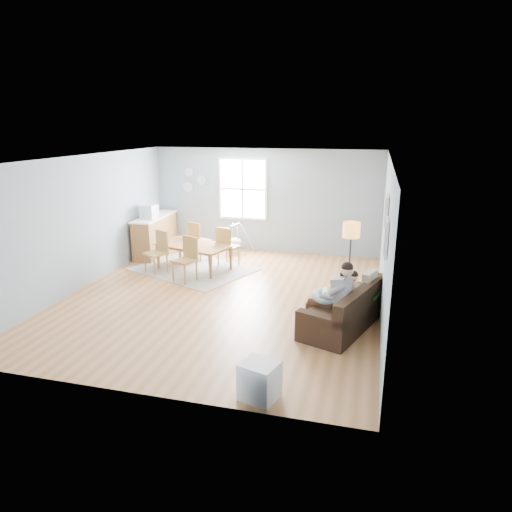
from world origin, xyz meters
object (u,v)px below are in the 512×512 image
(counter, at_px, (156,235))
(storage_cube, at_px, (259,381))
(father, at_px, (334,294))
(chair_ne, at_px, (226,244))
(toddler, at_px, (348,288))
(chair_sw, at_px, (159,249))
(baby_swing, at_px, (235,241))
(sofa, at_px, (346,313))
(chair_se, at_px, (187,256))
(monitor, at_px, (149,212))
(chair_nw, at_px, (198,238))
(dining_table, at_px, (193,257))
(floor_lamp, at_px, (351,237))

(counter, bearing_deg, storage_cube, -53.35)
(father, relative_size, chair_ne, 1.26)
(father, distance_m, counter, 6.08)
(toddler, height_order, chair_sw, chair_sw)
(father, relative_size, baby_swing, 1.30)
(father, xyz_separation_m, chair_ne, (-2.80, 2.95, -0.10))
(sofa, bearing_deg, chair_se, 155.93)
(sofa, distance_m, monitor, 5.99)
(chair_nw, bearing_deg, dining_table, -76.42)
(baby_swing, bearing_deg, storage_cube, -70.24)
(sofa, height_order, chair_nw, chair_nw)
(toddler, bearing_deg, monitor, 151.26)
(chair_sw, bearing_deg, chair_se, -22.77)
(father, distance_m, monitor, 5.89)
(floor_lamp, height_order, chair_ne, floor_lamp)
(dining_table, distance_m, chair_se, 0.83)
(storage_cube, bearing_deg, floor_lamp, 76.20)
(dining_table, bearing_deg, floor_lamp, -1.32)
(dining_table, relative_size, monitor, 4.47)
(monitor, bearing_deg, toddler, -28.74)
(floor_lamp, xyz_separation_m, chair_sw, (-4.31, 0.78, -0.74))
(dining_table, xyz_separation_m, counter, (-1.45, 1.01, 0.21))
(sofa, distance_m, floor_lamp, 1.54)
(floor_lamp, relative_size, chair_se, 1.61)
(sofa, distance_m, storage_cube, 2.53)
(father, xyz_separation_m, storage_cube, (-0.70, -2.15, -0.41))
(sofa, height_order, counter, counter)
(baby_swing, bearing_deg, floor_lamp, -41.21)
(chair_se, distance_m, baby_swing, 2.32)
(chair_nw, height_order, counter, counter)
(sofa, relative_size, monitor, 5.26)
(toddler, height_order, floor_lamp, floor_lamp)
(chair_nw, relative_size, chair_ne, 1.00)
(chair_se, relative_size, counter, 0.53)
(chair_sw, xyz_separation_m, chair_se, (0.85, -0.36, 0.00))
(monitor, bearing_deg, father, -33.15)
(sofa, relative_size, baby_swing, 2.13)
(floor_lamp, distance_m, dining_table, 3.96)
(toddler, distance_m, chair_se, 3.76)
(chair_sw, bearing_deg, chair_nw, 67.67)
(father, relative_size, chair_se, 1.26)
(toddler, relative_size, storage_cube, 1.46)
(counter, bearing_deg, monitor, -85.17)
(floor_lamp, xyz_separation_m, baby_swing, (-3.09, 2.71, -0.94))
(floor_lamp, bearing_deg, toddler, -87.84)
(sofa, distance_m, chair_ne, 4.07)
(sofa, bearing_deg, storage_cube, -110.84)
(father, distance_m, chair_nw, 4.94)
(chair_nw, bearing_deg, father, -42.07)
(chair_se, relative_size, baby_swing, 1.03)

